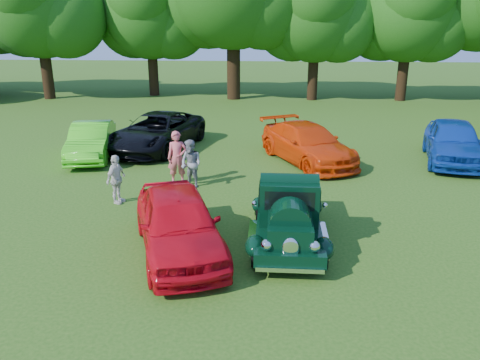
# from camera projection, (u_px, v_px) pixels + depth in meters

# --- Properties ---
(ground) EXTENTS (120.00, 120.00, 0.00)m
(ground) POSITION_uv_depth(u_px,v_px,m) (251.00, 250.00, 11.21)
(ground) COLOR #224D12
(ground) RESTS_ON ground
(hero_pickup) EXTENTS (1.96, 4.20, 1.64)m
(hero_pickup) POSITION_uv_depth(u_px,v_px,m) (288.00, 213.00, 11.52)
(hero_pickup) COLOR black
(hero_pickup) RESTS_ON ground
(red_convertible) EXTENTS (3.18, 4.77, 1.51)m
(red_convertible) POSITION_uv_depth(u_px,v_px,m) (178.00, 223.00, 10.88)
(red_convertible) COLOR red
(red_convertible) RESTS_ON ground
(back_car_lime) EXTENTS (2.34, 4.46, 1.40)m
(back_car_lime) POSITION_uv_depth(u_px,v_px,m) (91.00, 141.00, 18.71)
(back_car_lime) COLOR #3FCE1B
(back_car_lime) RESTS_ON ground
(back_car_black) EXTENTS (3.75, 5.96, 1.54)m
(back_car_black) POSITION_uv_depth(u_px,v_px,m) (157.00, 132.00, 19.99)
(back_car_black) COLOR black
(back_car_black) RESTS_ON ground
(back_car_orange) EXTENTS (4.17, 5.43, 1.47)m
(back_car_orange) POSITION_uv_depth(u_px,v_px,m) (307.00, 144.00, 18.14)
(back_car_orange) COLOR red
(back_car_orange) RESTS_ON ground
(back_car_blue) EXTENTS (2.95, 5.15, 1.65)m
(back_car_blue) POSITION_uv_depth(u_px,v_px,m) (453.00, 141.00, 18.11)
(back_car_blue) COLOR #0D3498
(back_car_blue) RESTS_ON ground
(spectator_pink) EXTENTS (0.73, 0.56, 1.80)m
(spectator_pink) POSITION_uv_depth(u_px,v_px,m) (177.00, 158.00, 15.60)
(spectator_pink) COLOR #D5575F
(spectator_pink) RESTS_ON ground
(spectator_grey) EXTENTS (0.98, 0.93, 1.59)m
(spectator_grey) POSITION_uv_depth(u_px,v_px,m) (191.00, 164.00, 15.29)
(spectator_grey) COLOR gray
(spectator_grey) RESTS_ON ground
(spectator_white) EXTENTS (0.59, 0.94, 1.49)m
(spectator_white) POSITION_uv_depth(u_px,v_px,m) (116.00, 179.00, 13.93)
(spectator_white) COLOR silver
(spectator_white) RESTS_ON ground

